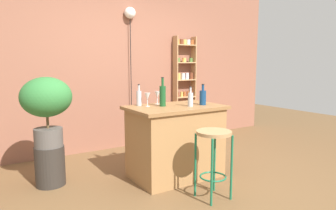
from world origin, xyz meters
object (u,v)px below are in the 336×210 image
at_px(wine_glass_center, 157,95).
at_px(bar_stool, 214,148).
at_px(wine_glass_left, 147,97).
at_px(pendant_globe_light, 130,16).
at_px(bottle_wine_red, 163,95).
at_px(spice_shelf, 185,84).
at_px(bottle_vinegar, 190,99).
at_px(bottle_soda_blue, 203,97).
at_px(bottle_sauce_amber, 139,98).
at_px(plant_stool, 50,166).
at_px(potted_plant, 47,103).

bearing_deg(wine_glass_center, bar_stool, -84.77).
relative_size(bar_stool, wine_glass_left, 4.39).
bearing_deg(pendant_globe_light, bottle_wine_red, -101.10).
height_order(spice_shelf, bottle_vinegar, spice_shelf).
relative_size(bottle_soda_blue, wine_glass_center, 1.59).
bearing_deg(bottle_vinegar, wine_glass_left, 147.52).
bearing_deg(bottle_sauce_amber, bottle_vinegar, -37.84).
relative_size(spice_shelf, plant_stool, 4.07).
distance_m(bottle_sauce_amber, wine_glass_center, 0.26).
height_order(bar_stool, bottle_wine_red, bottle_wine_red).
height_order(bottle_wine_red, wine_glass_left, bottle_wine_red).
xyz_separation_m(plant_stool, bottle_sauce_amber, (1.01, -0.29, 0.76)).
height_order(bottle_sauce_amber, bottle_wine_red, bottle_wine_red).
height_order(potted_plant, bottle_soda_blue, potted_plant).
xyz_separation_m(bottle_vinegar, wine_glass_center, (-0.23, 0.39, 0.03)).
distance_m(bottle_wine_red, wine_glass_center, 0.20).
relative_size(bottle_wine_red, wine_glass_left, 2.14).
bearing_deg(bottle_wine_red, plant_stool, 158.81).
bearing_deg(bottle_wine_red, pendant_globe_light, 78.90).
bearing_deg(bottle_vinegar, wine_glass_center, 120.55).
distance_m(bottle_vinegar, wine_glass_center, 0.46).
bearing_deg(plant_stool, wine_glass_center, -12.42).
height_order(spice_shelf, bottle_soda_blue, spice_shelf).
relative_size(bottle_vinegar, pendant_globe_light, 0.11).
height_order(bottle_sauce_amber, bottle_soda_blue, bottle_sauce_amber).
bearing_deg(pendant_globe_light, wine_glass_left, -107.98).
distance_m(bottle_wine_red, wine_glass_left, 0.18).
height_order(bar_stool, bottle_vinegar, bottle_vinegar).
distance_m(spice_shelf, bottle_sauce_amber, 2.01).
relative_size(potted_plant, bottle_vinegar, 3.30).
bearing_deg(spice_shelf, bottle_soda_blue, -118.33).
xyz_separation_m(bar_stool, bottle_vinegar, (0.14, 0.60, 0.44)).
bearing_deg(plant_stool, bar_stool, -42.89).
bearing_deg(plant_stool, bottle_sauce_amber, -15.89).
height_order(potted_plant, wine_glass_left, potted_plant).
bearing_deg(bottle_soda_blue, potted_plant, 159.42).
bearing_deg(bottle_soda_blue, bottle_sauce_amber, 153.18).
xyz_separation_m(potted_plant, wine_glass_left, (1.07, -0.40, 0.04)).
relative_size(spice_shelf, pendant_globe_light, 0.82).
distance_m(spice_shelf, bottle_wine_red, 1.97).
relative_size(potted_plant, bottle_soda_blue, 3.04).
distance_m(bottle_vinegar, bottle_sauce_amber, 0.63).
height_order(wine_glass_center, pendant_globe_light, pendant_globe_light).
xyz_separation_m(spice_shelf, wine_glass_left, (-1.51, -1.36, -0.00)).
distance_m(spice_shelf, bottle_soda_blue, 1.83).
bearing_deg(plant_stool, bottle_soda_blue, -20.58).
bearing_deg(wine_glass_center, pendant_globe_light, 79.04).
relative_size(potted_plant, wine_glass_center, 4.85).
bearing_deg(bottle_sauce_amber, spice_shelf, 38.50).
bearing_deg(potted_plant, bar_stool, -42.89).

